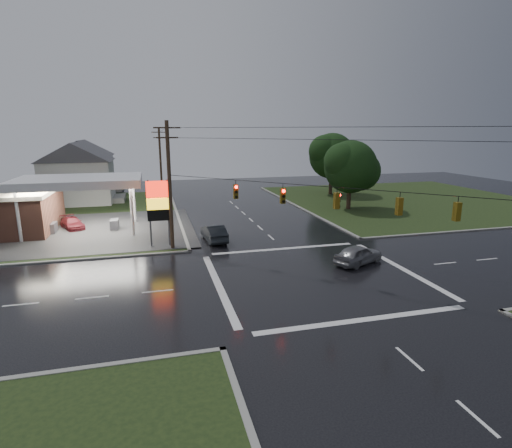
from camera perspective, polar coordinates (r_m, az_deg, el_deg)
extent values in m
plane|color=black|center=(29.18, 8.43, -7.36)|extent=(120.00, 120.00, 0.00)
cube|color=black|center=(54.19, -30.50, 0.60)|extent=(36.00, 36.00, 0.08)
cube|color=black|center=(63.83, 20.97, 3.22)|extent=(36.00, 36.00, 0.08)
cube|color=#2D2D2D|center=(45.14, -25.83, -1.03)|extent=(26.00, 18.00, 0.02)
cylinder|color=silver|center=(42.53, -30.85, 0.93)|extent=(0.30, 0.30, 5.00)
cylinder|color=silver|center=(40.84, -17.30, 1.79)|extent=(0.30, 0.30, 5.00)
cylinder|color=silver|center=(48.22, -28.96, 2.40)|extent=(0.30, 0.30, 5.00)
cylinder|color=silver|center=(46.73, -17.01, 3.19)|extent=(0.30, 0.30, 5.00)
cube|color=silver|center=(43.91, -23.94, 5.59)|extent=(12.00, 8.00, 0.80)
cube|color=white|center=(43.96, -23.89, 5.05)|extent=(11.40, 7.40, 0.04)
cube|color=#59595E|center=(45.25, -27.13, -0.54)|extent=(0.80, 1.60, 1.10)
cube|color=#59595E|center=(44.31, -19.55, -0.10)|extent=(0.80, 1.60, 1.10)
cylinder|color=#59595E|center=(36.27, -14.94, 1.36)|extent=(0.16, 0.16, 6.00)
cylinder|color=#59595E|center=(36.29, -12.42, 1.50)|extent=(0.16, 0.16, 6.00)
cube|color=red|center=(35.90, -13.87, 4.87)|extent=(2.00, 0.35, 1.40)
cube|color=yellow|center=(36.11, -13.76, 2.83)|extent=(2.00, 0.35, 1.00)
cube|color=black|center=(36.30, -13.67, 1.28)|extent=(2.00, 0.35, 1.00)
cylinder|color=#382619|center=(34.90, -12.22, 5.22)|extent=(0.32, 0.32, 11.00)
cube|color=#382619|center=(34.58, -12.62, 13.28)|extent=(2.20, 0.12, 0.12)
cube|color=#382619|center=(34.58, -12.56, 11.96)|extent=(1.80, 0.12, 0.12)
cylinder|color=#382619|center=(63.26, -13.47, 8.42)|extent=(0.32, 0.32, 10.50)
cube|color=#382619|center=(63.07, -13.70, 12.63)|extent=(2.20, 0.12, 0.12)
cube|color=#382619|center=(63.08, -13.66, 11.90)|extent=(1.80, 0.12, 0.12)
cube|color=#59470C|center=(30.78, -2.91, 4.65)|extent=(0.34, 0.34, 1.10)
cylinder|color=#FF0C07|center=(30.53, -2.84, 5.30)|extent=(0.22, 0.08, 0.22)
cube|color=#59470C|center=(28.80, 3.84, 4.03)|extent=(0.34, 0.34, 1.10)
cylinder|color=#FF0C07|center=(28.55, 3.97, 4.72)|extent=(0.22, 0.08, 0.22)
cube|color=#59470C|center=(27.27, 11.44, 3.28)|extent=(0.34, 0.34, 1.10)
cylinder|color=#FF0C07|center=(27.29, 11.86, 4.08)|extent=(0.08, 0.22, 0.22)
cube|color=#59470C|center=(26.27, 19.77, 2.38)|extent=(0.34, 0.34, 1.10)
cylinder|color=#FF0C07|center=(26.37, 19.60, 3.27)|extent=(0.22, 0.08, 0.22)
cube|color=#59470C|center=(25.90, 26.77, 1.59)|extent=(0.34, 0.34, 1.10)
cylinder|color=#FF0C07|center=(25.98, 26.57, 2.50)|extent=(0.22, 0.08, 0.22)
cube|color=silver|center=(62.29, -23.97, 5.49)|extent=(9.00, 8.00, 6.00)
cube|color=gray|center=(62.01, -18.91, 3.45)|extent=(1.60, 4.80, 0.80)
cube|color=silver|center=(74.23, -23.33, 6.62)|extent=(9.00, 8.00, 6.00)
cube|color=gray|center=(73.93, -19.08, 4.92)|extent=(1.60, 4.80, 0.80)
cylinder|color=black|center=(53.80, 13.16, 4.71)|extent=(0.56, 0.56, 5.04)
sphere|color=black|center=(53.45, 13.34, 7.95)|extent=(6.80, 6.80, 6.80)
sphere|color=black|center=(54.58, 14.75, 7.31)|extent=(5.10, 5.10, 5.10)
sphere|color=black|center=(52.42, 12.25, 8.70)|extent=(4.76, 4.76, 4.76)
cylinder|color=black|center=(65.75, 10.65, 6.57)|extent=(0.56, 0.56, 5.60)
sphere|color=black|center=(65.45, 10.78, 9.53)|extent=(7.20, 7.20, 7.20)
sphere|color=black|center=(66.55, 12.06, 8.93)|extent=(5.40, 5.40, 5.40)
sphere|color=black|center=(64.44, 9.79, 10.23)|extent=(5.04, 5.04, 5.04)
imported|color=black|center=(37.76, -6.03, -1.25)|extent=(2.04, 4.90, 1.58)
imported|color=slate|center=(32.19, 14.41, -4.24)|extent=(4.77, 3.46, 1.51)
imported|color=#521218|center=(46.51, -24.78, 0.12)|extent=(3.31, 4.55, 1.23)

